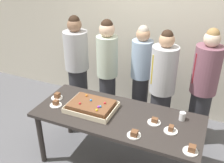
# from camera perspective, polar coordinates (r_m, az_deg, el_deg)

# --- Properties ---
(interior_back_panel) EXTENTS (8.00, 0.12, 3.00)m
(interior_back_panel) POSITION_cam_1_polar(r_m,az_deg,el_deg) (4.20, 9.93, 12.56)
(interior_back_panel) COLOR beige
(interior_back_panel) RESTS_ON ground_plane
(party_table) EXTENTS (2.00, 0.82, 0.78)m
(party_table) POSITION_cam_1_polar(r_m,az_deg,el_deg) (3.15, 1.17, -8.76)
(party_table) COLOR #2D2826
(party_table) RESTS_ON ground_plane
(sheet_cake) EXTENTS (0.59, 0.43, 0.12)m
(sheet_cake) POSITION_cam_1_polar(r_m,az_deg,el_deg) (3.18, -4.55, -5.43)
(sheet_cake) COLOR beige
(sheet_cake) RESTS_ON party_table
(plated_slice_near_left) EXTENTS (0.15, 0.15, 0.07)m
(plated_slice_near_left) POSITION_cam_1_polar(r_m,az_deg,el_deg) (2.91, 12.83, -10.30)
(plated_slice_near_left) COLOR white
(plated_slice_near_left) RESTS_ON party_table
(plated_slice_near_right) EXTENTS (0.15, 0.15, 0.07)m
(plated_slice_near_right) POSITION_cam_1_polar(r_m,az_deg,el_deg) (2.78, 4.91, -11.48)
(plated_slice_near_right) COLOR white
(plated_slice_near_right) RESTS_ON party_table
(plated_slice_far_left) EXTENTS (0.15, 0.15, 0.07)m
(plated_slice_far_left) POSITION_cam_1_polar(r_m,az_deg,el_deg) (2.71, 17.07, -14.17)
(plated_slice_far_left) COLOR white
(plated_slice_far_left) RESTS_ON party_table
(plated_slice_far_right) EXTENTS (0.15, 0.15, 0.07)m
(plated_slice_far_right) POSITION_cam_1_polar(r_m,az_deg,el_deg) (3.34, -12.27, -4.83)
(plated_slice_far_right) COLOR white
(plated_slice_far_right) RESTS_ON party_table
(plated_slice_center_front) EXTENTS (0.15, 0.15, 0.08)m
(plated_slice_center_front) POSITION_cam_1_polar(r_m,az_deg,el_deg) (3.48, -11.99, -3.25)
(plated_slice_center_front) COLOR white
(plated_slice_center_front) RESTS_ON party_table
(plated_slice_center_back) EXTENTS (0.15, 0.15, 0.06)m
(plated_slice_center_back) POSITION_cam_1_polar(r_m,az_deg,el_deg) (3.00, 9.31, -8.66)
(plated_slice_center_back) COLOR white
(plated_slice_center_back) RESTS_ON party_table
(drink_cup_nearest) EXTENTS (0.07, 0.07, 0.10)m
(drink_cup_nearest) POSITION_cam_1_polar(r_m,az_deg,el_deg) (3.10, 15.21, -7.39)
(drink_cup_nearest) COLOR white
(drink_cup_nearest) RESTS_ON party_table
(person_serving_front) EXTENTS (0.35, 0.35, 1.70)m
(person_serving_front) POSITION_cam_1_polar(r_m,az_deg,el_deg) (3.69, 19.43, -1.27)
(person_serving_front) COLOR #28282D
(person_serving_front) RESTS_ON ground_plane
(person_green_shirt_behind) EXTENTS (0.35, 0.35, 1.66)m
(person_green_shirt_behind) POSITION_cam_1_polar(r_m,az_deg,el_deg) (3.58, 10.94, -1.34)
(person_green_shirt_behind) COLOR #28282D
(person_green_shirt_behind) RESTS_ON ground_plane
(person_striped_tie_right) EXTENTS (0.31, 0.31, 1.69)m
(person_striped_tie_right) POSITION_cam_1_polar(r_m,az_deg,el_deg) (3.86, -1.05, 2.06)
(person_striped_tie_right) COLOR #28282D
(person_striped_tie_right) RESTS_ON ground_plane
(person_far_right_suit) EXTENTS (0.38, 0.38, 1.68)m
(person_far_right_suit) POSITION_cam_1_polar(r_m,az_deg,el_deg) (4.17, -7.68, 3.32)
(person_far_right_suit) COLOR #28282D
(person_far_right_suit) RESTS_ON ground_plane
(person_left_edge_reaching) EXTENTS (0.31, 0.31, 1.60)m
(person_left_edge_reaching) POSITION_cam_1_polar(r_m,az_deg,el_deg) (3.93, 6.37, 1.43)
(person_left_edge_reaching) COLOR #28282D
(person_left_edge_reaching) RESTS_ON ground_plane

